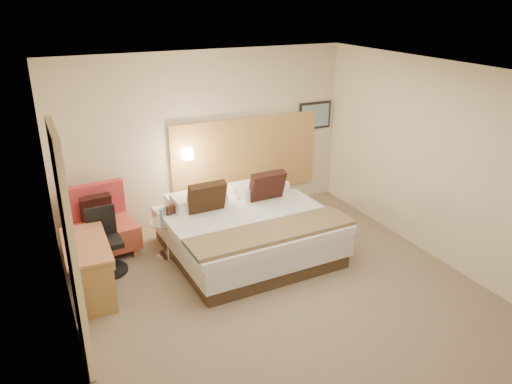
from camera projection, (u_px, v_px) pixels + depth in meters
name	position (u px, v px, depth m)	size (l,w,h in m)	color
floor	(277.00, 289.00, 6.34)	(4.80, 5.00, 0.02)	#7D6B54
ceiling	(281.00, 71.00, 5.32)	(4.80, 5.00, 0.02)	white
wall_back	(205.00, 137.00, 7.93)	(4.80, 0.02, 2.70)	beige
wall_front	(435.00, 301.00, 3.73)	(4.80, 0.02, 2.70)	beige
wall_left	(61.00, 228.00, 4.87)	(0.02, 5.00, 2.70)	beige
wall_right	(435.00, 161.00, 6.79)	(0.02, 5.00, 2.70)	beige
headboard_panel	(246.00, 156.00, 8.33)	(2.60, 0.04, 1.30)	#BC8949
art_frame	(315.00, 115.00, 8.66)	(0.62, 0.03, 0.47)	black
art_canvas	(315.00, 116.00, 8.64)	(0.54, 0.01, 0.39)	#7890A5
lamp_arm	(186.00, 153.00, 7.79)	(0.02, 0.02, 0.12)	silver
lamp_shade	(187.00, 154.00, 7.74)	(0.15, 0.15, 0.15)	#FFEDC6
curtain	(71.00, 250.00, 4.73)	(0.06, 0.90, 2.42)	beige
bottle_a	(162.00, 216.00, 6.85)	(0.06, 0.06, 0.19)	#7892BA
bottle_b	(163.00, 213.00, 6.92)	(0.06, 0.06, 0.19)	#8EA9DC
menu_folder	(171.00, 212.00, 6.93)	(0.13, 0.05, 0.21)	#3E2019
bed	(247.00, 230.00, 7.09)	(2.27, 2.21, 1.07)	#3D2D1E
lounge_chair	(101.00, 227.00, 7.12)	(0.98, 0.89, 0.94)	#A4794D
side_table	(167.00, 236.00, 7.01)	(0.62, 0.62, 0.54)	silver
desk	(89.00, 254.00, 6.02)	(0.54, 1.14, 0.71)	#BB6E49
desk_chair	(106.00, 247.00, 6.60)	(0.51, 0.51, 0.88)	black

